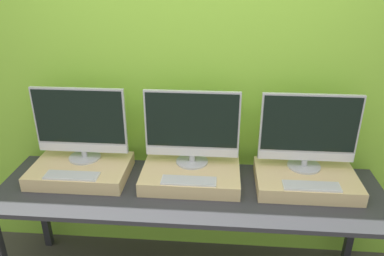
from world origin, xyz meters
name	(u,v)px	position (x,y,z in m)	size (l,w,h in m)	color
wall_back	(195,89)	(0.00, 0.76, 1.30)	(8.00, 0.04, 2.60)	#8CC638
workbench	(190,198)	(0.00, 0.34, 0.71)	(2.44, 0.69, 0.77)	#2D2D33
wooden_riser_left	(81,171)	(-0.73, 0.44, 0.82)	(0.63, 0.42, 0.09)	#D6B77F
monitor_left	(80,124)	(-0.73, 0.53, 1.12)	(0.61, 0.21, 0.50)	#B2B2B7
keyboard_left	(72,175)	(-0.73, 0.29, 0.87)	(0.34, 0.10, 0.01)	silver
wooden_riser_center	(191,175)	(0.00, 0.44, 0.82)	(0.63, 0.42, 0.09)	#D6B77F
monitor_center	(192,127)	(0.00, 0.53, 1.12)	(0.61, 0.21, 0.50)	#B2B2B7
keyboard_center	(189,181)	(0.00, 0.29, 0.87)	(0.34, 0.10, 0.01)	silver
wooden_riser_right	(306,180)	(0.73, 0.44, 0.82)	(0.63, 0.42, 0.09)	#D6B77F
monitor_right	(309,131)	(0.73, 0.53, 1.12)	(0.61, 0.21, 0.50)	#B2B2B7
keyboard_right	(312,186)	(0.73, 0.29, 0.87)	(0.34, 0.10, 0.01)	silver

